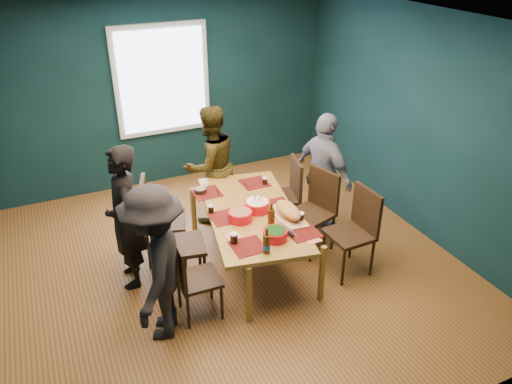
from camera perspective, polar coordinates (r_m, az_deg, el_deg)
room at (r=5.35m, az=-4.45°, el=4.95°), size 5.01×5.01×2.71m
dining_table at (r=5.50m, az=-0.50°, el=-2.83°), size 1.26×2.00×0.71m
chair_left_far at (r=5.73m, az=-11.39°, el=-2.57°), size 0.57×0.57×1.02m
chair_left_mid at (r=5.28m, az=-9.55°, el=-5.29°), size 0.54×0.54×1.02m
chair_left_near at (r=4.90m, az=-7.55°, el=-9.29°), size 0.41×0.41×0.88m
chair_right_far at (r=6.23m, az=3.65°, el=0.24°), size 0.52×0.52×0.96m
chair_right_mid at (r=5.91m, az=6.98°, el=-1.41°), size 0.56×0.56×0.99m
chair_right_near at (r=5.57m, az=11.49°, el=-3.72°), size 0.47×0.47×1.00m
person_far_left at (r=5.35m, az=-14.73°, el=-2.88°), size 0.44×0.62×1.59m
person_back at (r=6.36m, az=-5.20°, el=3.05°), size 0.88×0.75×1.56m
person_right at (r=6.16m, az=7.76°, el=1.99°), size 0.55×0.97×1.55m
person_near_left at (r=4.62m, az=-11.35°, el=-8.14°), size 0.95×1.16×1.56m
bowl_salad at (r=5.29m, az=-1.82°, el=-2.69°), size 0.26×0.26×0.11m
bowl_dumpling at (r=5.46m, az=0.14°, el=-1.53°), size 0.28×0.28×0.26m
bowl_herbs at (r=4.98m, az=2.20°, el=-4.83°), size 0.25×0.25×0.11m
cutting_board at (r=5.34m, az=3.71°, el=-2.26°), size 0.34×0.68×0.15m
small_bowl at (r=5.86m, az=-6.36°, el=0.20°), size 0.14×0.14×0.06m
beer_bottle_a at (r=4.76m, az=1.22°, el=-5.96°), size 0.07×0.07×0.27m
beer_bottle_b at (r=5.14m, az=1.75°, el=-2.97°), size 0.07×0.07×0.29m
cola_glass_a at (r=4.92m, az=-2.54°, el=-5.24°), size 0.08×0.08×0.11m
cola_glass_b at (r=5.29m, az=5.12°, el=-2.81°), size 0.07×0.07×0.10m
cola_glass_c at (r=6.02m, az=1.02°, el=1.31°), size 0.06×0.06×0.09m
cola_glass_d at (r=5.44m, az=-5.17°, el=-1.92°), size 0.07×0.07×0.09m
napkin_a at (r=5.67m, az=2.73°, el=-1.04°), size 0.14×0.14×0.00m
napkin_b at (r=5.05m, az=-2.69°, el=-5.07°), size 0.15×0.15×0.00m
napkin_c at (r=5.03m, az=6.47°, el=-5.36°), size 0.16×0.16×0.00m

